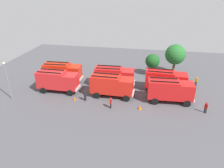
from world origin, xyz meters
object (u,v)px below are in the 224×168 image
at_px(firefighter_2, 196,81).
at_px(firefighter_1, 206,107).
at_px(fire_truck_1, 112,85).
at_px(fire_truck_2, 170,90).
at_px(tree_0, 153,61).
at_px(traffic_cone_1, 74,98).
at_px(traffic_cone_2, 93,83).
at_px(lamppost, 7,78).
at_px(firefighter_3, 111,102).
at_px(fire_truck_3, 62,72).
at_px(fire_truck_0, 57,80).
at_px(tree_1, 175,55).
at_px(fire_truck_5, 166,80).
at_px(firefighter_0, 85,95).
at_px(traffic_cone_0, 140,107).
at_px(fire_truck_4, 114,76).

bearing_deg(firefighter_2, firefighter_1, 19.72).
bearing_deg(fire_truck_1, fire_truck_2, 0.64).
bearing_deg(fire_truck_2, fire_truck_1, 176.70).
xyz_separation_m(tree_0, traffic_cone_1, (-12.24, -13.10, -2.74)).
xyz_separation_m(firefighter_2, traffic_cone_2, (-18.95, -3.15, -0.65)).
bearing_deg(lamppost, firefighter_3, 0.25).
distance_m(fire_truck_3, firefighter_1, 25.66).
relative_size(fire_truck_0, traffic_cone_2, 11.08).
distance_m(fire_truck_1, fire_truck_3, 11.06).
xyz_separation_m(firefighter_3, tree_0, (5.93, 14.44, 2.04)).
bearing_deg(tree_1, tree_0, -163.37).
bearing_deg(fire_truck_3, firefighter_3, -38.13).
distance_m(fire_truck_5, traffic_cone_2, 13.28).
bearing_deg(traffic_cone_1, firefighter_0, 5.44).
bearing_deg(traffic_cone_0, fire_truck_2, 35.49).
bearing_deg(tree_1, fire_truck_0, -149.82).
bearing_deg(fire_truck_1, traffic_cone_2, 140.01).
bearing_deg(traffic_cone_1, tree_0, 46.94).
bearing_deg(fire_truck_3, fire_truck_2, -14.44).
bearing_deg(firefighter_1, fire_truck_0, -63.96).
xyz_separation_m(fire_truck_3, traffic_cone_2, (6.05, -0.24, -1.83)).
bearing_deg(fire_truck_0, tree_1, 29.98).
height_order(fire_truck_5, traffic_cone_0, fire_truck_5).
relative_size(fire_truck_5, firefighter_1, 4.27).
distance_m(fire_truck_2, traffic_cone_1, 15.41).
distance_m(fire_truck_1, fire_truck_5, 9.64).
relative_size(fire_truck_2, firefighter_3, 4.13).
relative_size(fire_truck_5, firefighter_0, 4.21).
relative_size(fire_truck_2, traffic_cone_1, 12.32).
bearing_deg(traffic_cone_2, fire_truck_3, 177.75).
xyz_separation_m(fire_truck_1, fire_truck_2, (9.37, -0.08, 0.00)).
distance_m(fire_truck_2, lamppost, 25.92).
relative_size(firefighter_1, tree_1, 0.27).
height_order(traffic_cone_0, traffic_cone_2, traffic_cone_0).
xyz_separation_m(tree_0, lamppost, (-22.72, -14.51, 0.72)).
relative_size(fire_truck_2, fire_truck_4, 1.00).
bearing_deg(traffic_cone_1, fire_truck_5, 22.79).
bearing_deg(traffic_cone_2, firefighter_0, -87.11).
xyz_separation_m(fire_truck_4, firefighter_3, (0.78, -7.49, -1.15)).
bearing_deg(firefighter_0, fire_truck_5, -102.47).
xyz_separation_m(tree_0, tree_1, (4.48, 1.34, 1.26)).
distance_m(traffic_cone_0, traffic_cone_2, 11.55).
bearing_deg(lamppost, fire_truck_1, 13.21).
xyz_separation_m(fire_truck_3, fire_truck_5, (19.21, -0.22, 0.00)).
height_order(traffic_cone_0, lamppost, lamppost).
distance_m(firefighter_2, tree_0, 9.27).
bearing_deg(firefighter_2, fire_truck_4, -57.22).
bearing_deg(fire_truck_2, fire_truck_3, 165.58).
height_order(fire_truck_3, firefighter_1, fire_truck_3).
relative_size(fire_truck_2, traffic_cone_2, 11.24).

